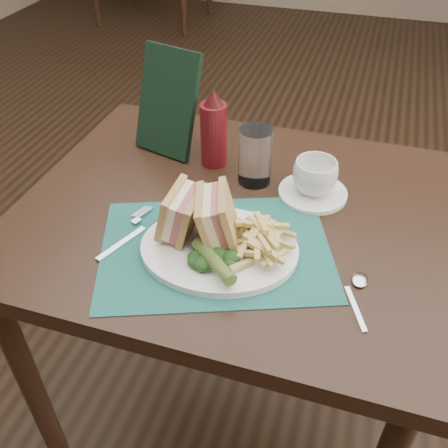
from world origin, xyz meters
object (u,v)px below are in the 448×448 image
at_px(ketchup_bottle, 214,128).
at_px(plate, 219,249).
at_px(coffee_cup, 315,177).
at_px(sandwich_half_b, 206,217).
at_px(drinking_glass, 255,156).
at_px(placemat, 216,249).
at_px(table_main, 231,321).
at_px(saucer, 313,193).
at_px(sandwich_half_a, 171,210).
at_px(check_presenter, 168,102).

bearing_deg(ketchup_bottle, plate, -69.87).
bearing_deg(coffee_cup, sandwich_half_b, -126.15).
relative_size(coffee_cup, drinking_glass, 0.74).
distance_m(placemat, drinking_glass, 0.26).
relative_size(placemat, drinking_glass, 3.37).
height_order(placemat, ketchup_bottle, ketchup_bottle).
relative_size(placemat, sandwich_half_b, 4.00).
distance_m(placemat, plate, 0.01).
xyz_separation_m(placemat, plate, (0.01, -0.01, 0.01)).
distance_m(table_main, plate, 0.41).
height_order(table_main, plate, plate).
height_order(table_main, coffee_cup, coffee_cup).
bearing_deg(drinking_glass, saucer, -5.95).
bearing_deg(sandwich_half_a, coffee_cup, 42.63).
bearing_deg(check_presenter, ketchup_bottle, -0.67).
xyz_separation_m(table_main, saucer, (0.15, 0.10, 0.38)).
xyz_separation_m(sandwich_half_a, ketchup_bottle, (-0.01, 0.29, 0.02)).
bearing_deg(check_presenter, sandwich_half_a, -52.20).
bearing_deg(table_main, sandwich_half_b, -95.32).
distance_m(drinking_glass, check_presenter, 0.26).
xyz_separation_m(sandwich_half_a, sandwich_half_b, (0.07, -0.00, 0.00)).
xyz_separation_m(placemat, saucer, (0.15, 0.23, 0.00)).
bearing_deg(table_main, check_presenter, 138.64).
bearing_deg(check_presenter, table_main, -26.44).
height_order(sandwich_half_a, drinking_glass, drinking_glass).
distance_m(plate, saucer, 0.28).
xyz_separation_m(plate, drinking_glass, (0.00, 0.25, 0.06)).
height_order(placemat, plate, plate).
relative_size(plate, ketchup_bottle, 1.61).
bearing_deg(ketchup_bottle, saucer, -13.62).
bearing_deg(placemat, table_main, 93.31).
bearing_deg(sandwich_half_b, check_presenter, 105.27).
height_order(saucer, check_presenter, check_presenter).
relative_size(table_main, sandwich_half_a, 8.77).
distance_m(sandwich_half_a, saucer, 0.33).
relative_size(sandwich_half_a, saucer, 0.68).
height_order(plate, ketchup_bottle, ketchup_bottle).
relative_size(coffee_cup, ketchup_bottle, 0.52).
distance_m(table_main, saucer, 0.42).
relative_size(placemat, saucer, 2.92).
bearing_deg(check_presenter, sandwich_half_b, -42.60).
height_order(saucer, drinking_glass, drinking_glass).
bearing_deg(check_presenter, placemat, -40.45).
bearing_deg(table_main, sandwich_half_a, -123.04).
bearing_deg(ketchup_bottle, drinking_glass, -22.41).
distance_m(drinking_glass, ketchup_bottle, 0.12).
distance_m(sandwich_half_b, saucer, 0.29).
bearing_deg(check_presenter, coffee_cup, 0.63).
bearing_deg(saucer, table_main, -147.90).
relative_size(drinking_glass, ketchup_bottle, 0.70).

